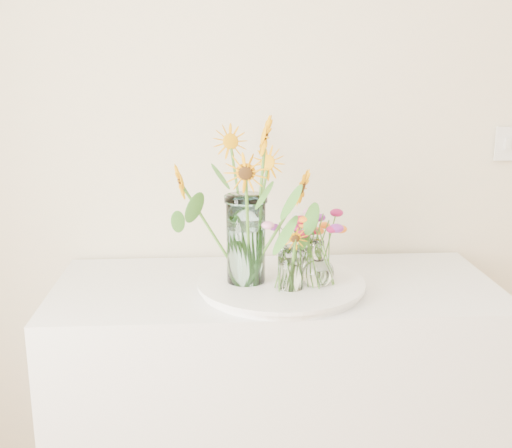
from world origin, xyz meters
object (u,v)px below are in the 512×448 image
Objects in this scene: small_vase_a at (291,269)px; small_vase_b at (318,263)px; mason_jar at (246,239)px; tray at (281,286)px; counter at (275,411)px; small_vase_c at (309,256)px.

small_vase_b is at bearing 19.43° from small_vase_a.
mason_jar reaches higher than small_vase_b.
small_vase_a is (0.02, -0.06, 0.08)m from tray.
tray is at bearing -79.96° from counter.
tray is 0.14m from small_vase_c.
small_vase_b reaches higher than small_vase_c.
mason_jar reaches higher than tray.
counter is 0.57m from small_vase_b.
counter is at bearing 104.39° from small_vase_a.
small_vase_b is 0.12m from small_vase_c.
counter is 5.08× the size of mason_jar.
small_vase_a reaches higher than small_vase_c.
small_vase_c reaches higher than tray.
mason_jar is 2.11× the size of small_vase_a.
counter is 12.15× the size of small_vase_c.
small_vase_c is at bearing 62.63° from small_vase_a.
small_vase_a is 0.16m from small_vase_c.
small_vase_b is (0.11, -0.03, 0.08)m from tray.
small_vase_b is 1.23× the size of small_vase_c.
counter is 9.84× the size of small_vase_b.
small_vase_c reaches higher than counter.
mason_jar is 0.23m from small_vase_b.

